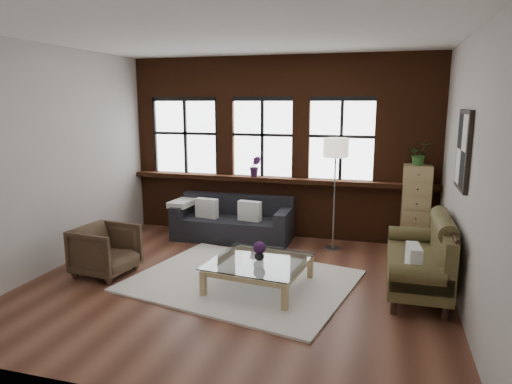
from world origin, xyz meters
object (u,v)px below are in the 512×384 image
(coffee_table, at_px, (259,274))
(floor_lamp, at_px, (334,190))
(drawer_chest, at_px, (415,208))
(vintage_settee, at_px, (417,254))
(vase, at_px, (259,255))
(dark_sofa, at_px, (233,219))
(armchair, at_px, (106,250))

(coffee_table, distance_m, floor_lamp, 2.19)
(coffee_table, relative_size, drawer_chest, 0.85)
(vintage_settee, xyz_separation_m, vase, (-1.97, -0.49, -0.03))
(vintage_settee, bearing_deg, coffee_table, -165.87)
(vase, bearing_deg, drawer_chest, 47.97)
(floor_lamp, bearing_deg, vase, -111.44)
(dark_sofa, height_order, floor_lamp, floor_lamp)
(dark_sofa, height_order, drawer_chest, drawer_chest)
(dark_sofa, xyz_separation_m, floor_lamp, (1.78, -0.07, 0.62))
(drawer_chest, relative_size, floor_lamp, 0.71)
(drawer_chest, bearing_deg, dark_sofa, -174.71)
(vintage_settee, xyz_separation_m, floor_lamp, (-1.22, 1.40, 0.51))
(vase, bearing_deg, coffee_table, -90.00)
(dark_sofa, xyz_separation_m, vase, (1.03, -1.96, 0.08))
(armchair, bearing_deg, vase, -81.23)
(armchair, distance_m, vase, 2.23)
(dark_sofa, relative_size, coffee_table, 1.73)
(vintage_settee, height_order, armchair, vintage_settee)
(coffee_table, bearing_deg, vase, 90.00)
(armchair, bearing_deg, coffee_table, -81.23)
(armchair, xyz_separation_m, vase, (2.23, 0.10, 0.11))
(vintage_settee, distance_m, floor_lamp, 1.92)
(armchair, xyz_separation_m, floor_lamp, (2.97, 1.99, 0.65))
(dark_sofa, distance_m, floor_lamp, 1.88)
(vintage_settee, bearing_deg, dark_sofa, 153.92)
(vintage_settee, relative_size, vase, 13.63)
(vintage_settee, bearing_deg, floor_lamp, 131.24)
(vintage_settee, distance_m, drawer_chest, 1.77)
(vintage_settee, distance_m, vase, 2.03)
(coffee_table, bearing_deg, dark_sofa, 117.78)
(vintage_settee, relative_size, drawer_chest, 1.30)
(coffee_table, distance_m, vase, 0.27)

